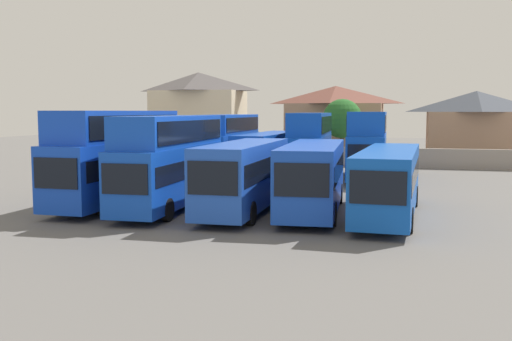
# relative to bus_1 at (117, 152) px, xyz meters

# --- Properties ---
(ground) EXTENTS (140.00, 140.00, 0.00)m
(ground) POSITION_rel_bus_1_xyz_m (7.13, 17.68, -2.89)
(ground) COLOR #605E5B
(depot_boundary_wall) EXTENTS (56.00, 0.50, 1.80)m
(depot_boundary_wall) POSITION_rel_bus_1_xyz_m (7.13, 25.65, -1.99)
(depot_boundary_wall) COLOR gray
(depot_boundary_wall) RESTS_ON ground
(bus_1) EXTENTS (2.83, 11.13, 5.14)m
(bus_1) POSITION_rel_bus_1_xyz_m (0.00, 0.00, 0.00)
(bus_1) COLOR blue
(bus_1) RESTS_ON ground
(bus_2) EXTENTS (2.79, 11.05, 4.87)m
(bus_2) POSITION_rel_bus_1_xyz_m (3.35, -0.50, -0.14)
(bus_2) COLOR blue
(bus_2) RESTS_ON ground
(bus_3) EXTENTS (2.69, 10.47, 3.53)m
(bus_3) POSITION_rel_bus_1_xyz_m (7.38, -0.68, -0.88)
(bus_3) COLOR blue
(bus_3) RESTS_ON ground
(bus_4) EXTENTS (3.30, 10.99, 3.48)m
(bus_4) POSITION_rel_bus_1_xyz_m (10.76, 0.06, -0.90)
(bus_4) COLOR blue
(bus_4) RESTS_ON ground
(bus_5) EXTENTS (2.98, 11.88, 3.27)m
(bus_5) POSITION_rel_bus_1_xyz_m (14.48, -0.17, -1.01)
(bus_5) COLOR blue
(bus_5) RESTS_ON ground
(bus_6) EXTENTS (2.85, 11.29, 4.84)m
(bus_6) POSITION_rel_bus_1_xyz_m (1.50, 15.63, -0.16)
(bus_6) COLOR blue
(bus_6) RESTS_ON ground
(bus_7) EXTENTS (3.02, 11.90, 3.43)m
(bus_7) POSITION_rel_bus_1_xyz_m (4.91, 15.32, -0.93)
(bus_7) COLOR blue
(bus_7) RESTS_ON ground
(bus_8) EXTENTS (3.11, 10.92, 4.99)m
(bus_8) POSITION_rel_bus_1_xyz_m (8.14, 15.50, -0.08)
(bus_8) COLOR blue
(bus_8) RESTS_ON ground
(bus_9) EXTENTS (2.83, 11.31, 5.08)m
(bus_9) POSITION_rel_bus_1_xyz_m (12.49, 15.75, -0.03)
(bus_9) COLOR blue
(bus_9) RESTS_ON ground
(house_terrace_left) EXTENTS (10.14, 6.69, 9.47)m
(house_terrace_left) POSITION_rel_bus_1_xyz_m (-7.58, 34.06, 1.93)
(house_terrace_left) COLOR beige
(house_terrace_left) RESTS_ON ground
(house_terrace_centre) EXTENTS (10.41, 7.81, 7.84)m
(house_terrace_centre) POSITION_rel_bus_1_xyz_m (7.76, 35.00, 1.10)
(house_terrace_centre) COLOR #9E7A60
(house_terrace_centre) RESTS_ON ground
(house_terrace_right) EXTENTS (9.86, 7.16, 7.15)m
(house_terrace_right) POSITION_rel_bus_1_xyz_m (22.01, 34.02, 0.76)
(house_terrace_right) COLOR #9E7A60
(house_terrace_right) RESTS_ON ground
(tree_left_of_lot) EXTENTS (3.80, 3.80, 6.30)m
(tree_left_of_lot) POSITION_rel_bus_1_xyz_m (9.21, 28.15, 1.49)
(tree_left_of_lot) COLOR brown
(tree_left_of_lot) RESTS_ON ground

